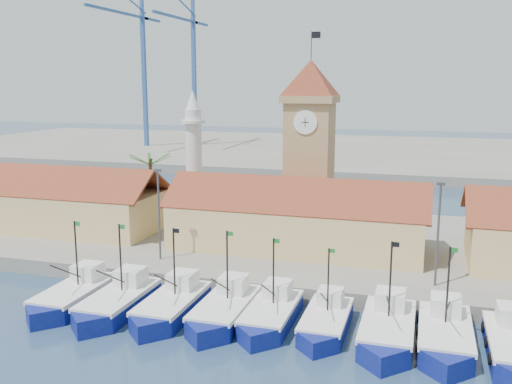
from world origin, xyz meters
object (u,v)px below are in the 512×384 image
(boat_0, at_px, (72,297))
(minaret, at_px, (194,156))
(clock_tower, at_px, (310,143))
(boat_5, at_px, (325,323))

(boat_0, height_order, minaret, minaret)
(boat_0, distance_m, clock_tower, 30.52)
(boat_0, distance_m, boat_5, 21.45)
(boat_5, height_order, clock_tower, clock_tower)
(clock_tower, xyz_separation_m, minaret, (-15.00, 2.00, -2.23))
(boat_5, relative_size, minaret, 0.55)
(boat_0, height_order, clock_tower, clock_tower)
(boat_0, height_order, boat_5, boat_0)
(boat_5, bearing_deg, clock_tower, 104.88)
(boat_5, xyz_separation_m, clock_tower, (-6.04, 22.74, 11.26))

